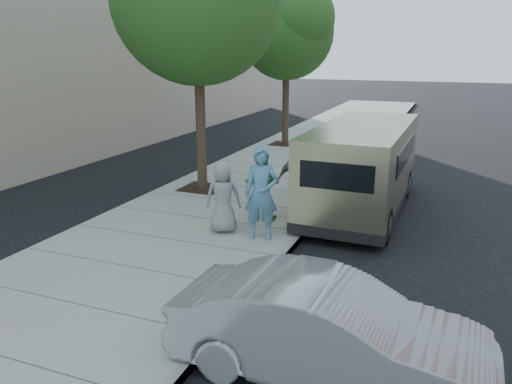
% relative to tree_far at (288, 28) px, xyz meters
% --- Properties ---
extents(ground, '(120.00, 120.00, 0.00)m').
position_rel_tree_far_xyz_m(ground, '(2.25, -10.00, -4.88)').
color(ground, black).
rests_on(ground, ground).
extents(sidewalk, '(5.00, 60.00, 0.15)m').
position_rel_tree_far_xyz_m(sidewalk, '(1.25, -10.00, -4.81)').
color(sidewalk, gray).
rests_on(sidewalk, ground).
extents(curb_face, '(0.12, 60.00, 0.16)m').
position_rel_tree_far_xyz_m(curb_face, '(3.69, -10.00, -4.81)').
color(curb_face, gray).
rests_on(curb_face, ground).
extents(tree_far, '(3.92, 3.80, 6.49)m').
position_rel_tree_far_xyz_m(tree_far, '(0.00, 0.00, 0.00)').
color(tree_far, black).
rests_on(tree_far, sidewalk).
extents(parking_meter, '(0.31, 0.15, 1.43)m').
position_rel_tree_far_xyz_m(parking_meter, '(3.50, -8.79, -3.70)').
color(parking_meter, gray).
rests_on(parking_meter, sidewalk).
extents(van, '(2.14, 6.12, 2.25)m').
position_rel_tree_far_xyz_m(van, '(4.56, -7.55, -3.69)').
color(van, tan).
rests_on(van, ground).
extents(sedan, '(4.07, 1.51, 1.33)m').
position_rel_tree_far_xyz_m(sedan, '(5.41, -14.64, -4.22)').
color(sedan, '#9DA0A4').
rests_on(sedan, ground).
extents(person_officer, '(0.81, 0.62, 1.98)m').
position_rel_tree_far_xyz_m(person_officer, '(2.99, -10.69, -3.74)').
color(person_officer, teal).
rests_on(person_officer, sidewalk).
extents(person_green_shirt, '(0.89, 0.74, 1.63)m').
position_rel_tree_far_xyz_m(person_green_shirt, '(2.49, -9.46, -3.92)').
color(person_green_shirt, green).
rests_on(person_green_shirt, sidewalk).
extents(person_gray_shirt, '(0.91, 0.78, 1.58)m').
position_rel_tree_far_xyz_m(person_gray_shirt, '(2.07, -10.64, -3.94)').
color(person_gray_shirt, gray).
rests_on(person_gray_shirt, sidewalk).
extents(person_striped_polo, '(1.25, 0.97, 1.98)m').
position_rel_tree_far_xyz_m(person_striped_polo, '(3.45, -9.33, -3.74)').
color(person_striped_polo, slate).
rests_on(person_striped_polo, sidewalk).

